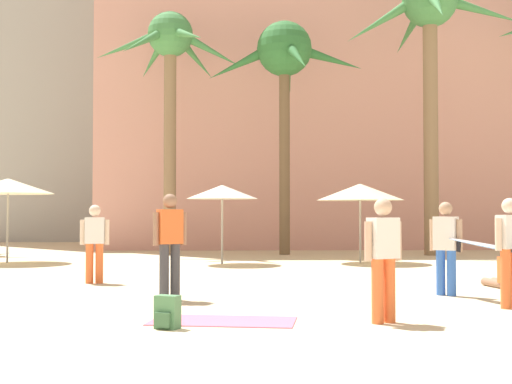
% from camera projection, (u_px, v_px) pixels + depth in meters
% --- Properties ---
extents(ground, '(120.00, 120.00, 0.00)m').
position_uv_depth(ground, '(176.00, 366.00, 6.63)').
color(ground, beige).
extents(hotel_pink, '(17.46, 11.37, 17.07)m').
position_uv_depth(hotel_pink, '(300.00, 67.00, 33.44)').
color(hotel_pink, '#DB9989').
rests_on(hotel_pink, ground).
extents(palm_tree_left, '(5.73, 5.50, 8.33)m').
position_uv_depth(palm_tree_left, '(285.00, 61.00, 24.82)').
color(palm_tree_left, brown).
rests_on(palm_tree_left, ground).
extents(palm_tree_right, '(5.29, 4.82, 8.72)m').
position_uv_depth(palm_tree_right, '(170.00, 60.00, 24.94)').
color(palm_tree_right, '#896B4C').
rests_on(palm_tree_right, ground).
extents(palm_tree_far_right, '(6.29, 6.21, 9.98)m').
position_uv_depth(palm_tree_far_right, '(430.00, 28.00, 24.48)').
color(palm_tree_far_right, '#896B4C').
rests_on(palm_tree_far_right, ground).
extents(cafe_umbrella_0, '(2.58, 2.58, 2.34)m').
position_uv_depth(cafe_umbrella_0, '(360.00, 192.00, 20.52)').
color(cafe_umbrella_0, gray).
rests_on(cafe_umbrella_0, ground).
extents(cafe_umbrella_1, '(2.67, 2.67, 2.50)m').
position_uv_depth(cafe_umbrella_1, '(8.00, 186.00, 20.53)').
color(cafe_umbrella_1, gray).
rests_on(cafe_umbrella_1, ground).
extents(cafe_umbrella_4, '(2.07, 2.07, 2.28)m').
position_uv_depth(cafe_umbrella_4, '(222.00, 192.00, 20.01)').
color(cafe_umbrella_4, gray).
rests_on(cafe_umbrella_4, ground).
extents(beach_towel, '(2.06, 1.25, 0.01)m').
position_uv_depth(beach_towel, '(223.00, 321.00, 9.34)').
color(beach_towel, '#EF6684').
rests_on(beach_towel, ground).
extents(backpack, '(0.35, 0.32, 0.42)m').
position_uv_depth(backpack, '(167.00, 313.00, 8.76)').
color(backpack, '#497C4F').
rests_on(backpack, ground).
extents(person_mid_left, '(1.22, 2.64, 1.69)m').
position_uv_depth(person_mid_left, '(507.00, 248.00, 10.78)').
color(person_mid_left, orange).
rests_on(person_mid_left, ground).
extents(person_mid_right, '(0.53, 0.46, 1.66)m').
position_uv_depth(person_mid_right, '(446.00, 244.00, 12.33)').
color(person_mid_right, blue).
rests_on(person_mid_right, ground).
extents(person_near_right, '(0.52, 0.93, 0.88)m').
position_uv_depth(person_near_right, '(505.00, 272.00, 13.48)').
color(person_near_right, '#936B51').
rests_on(person_near_right, ground).
extents(person_near_left, '(0.58, 0.38, 1.66)m').
position_uv_depth(person_near_left, '(383.00, 254.00, 9.24)').
color(person_near_left, orange).
rests_on(person_near_left, ground).
extents(person_far_right, '(0.57, 0.39, 1.79)m').
position_uv_depth(person_far_right, '(170.00, 242.00, 11.64)').
color(person_far_right, '#3D3D42').
rests_on(person_far_right, ground).
extents(person_far_left, '(0.61, 0.28, 1.64)m').
position_uv_depth(person_far_left, '(95.00, 240.00, 14.48)').
color(person_far_left, orange).
rests_on(person_far_left, ground).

